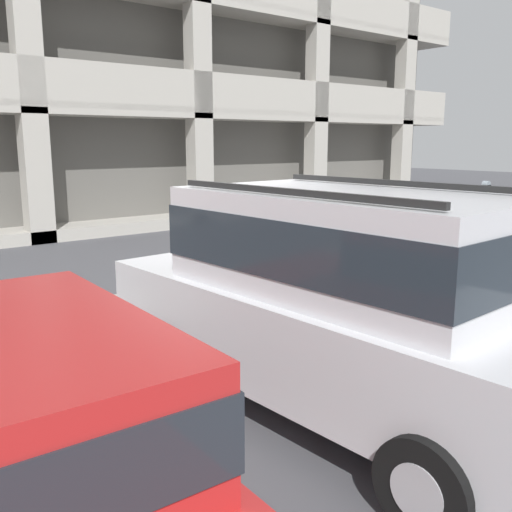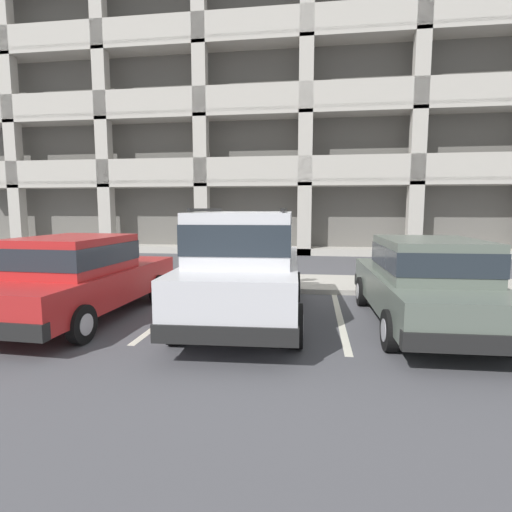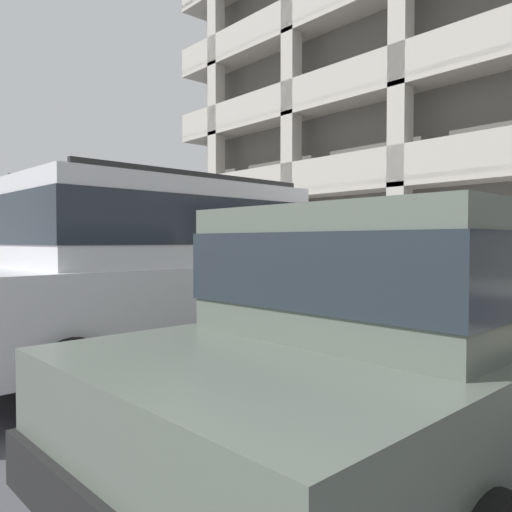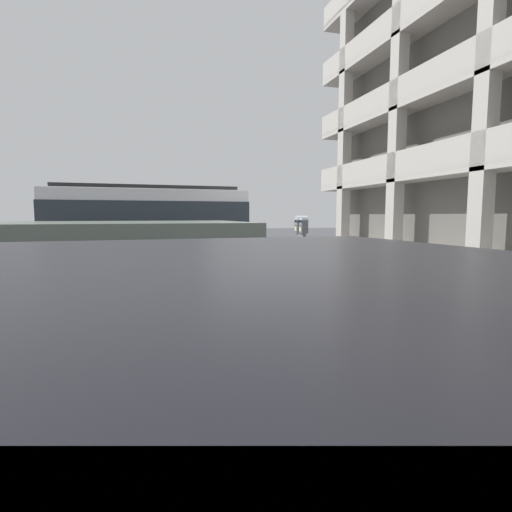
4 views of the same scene
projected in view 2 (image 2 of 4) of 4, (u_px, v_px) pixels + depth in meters
The scene contains 9 objects.
ground_plane at pixel (266, 297), 9.46m from camera, with size 80.00×80.00×0.10m.
sidewalk at pixel (272, 282), 10.72m from camera, with size 40.00×2.20×0.12m.
parking_stall_lines at pixel (338, 312), 7.85m from camera, with size 12.89×4.80×0.01m.
silver_suv at pixel (246, 261), 7.23m from camera, with size 2.18×4.86×2.03m.
red_sedan at pixel (81, 275), 7.32m from camera, with size 1.97×4.55×1.54m.
dark_hatchback at pixel (425, 280), 6.78m from camera, with size 1.93×4.53×1.54m.
parking_meter_near at pixel (278, 243), 9.62m from camera, with size 0.35×0.12×1.47m.
parking_garage at pixel (308, 135), 21.89m from camera, with size 32.00×10.00×13.25m.
fire_hydrant at pixel (470, 276), 9.37m from camera, with size 0.30×0.30×0.70m.
Camera 2 is at (1.07, -9.22, 2.04)m, focal length 28.00 mm.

